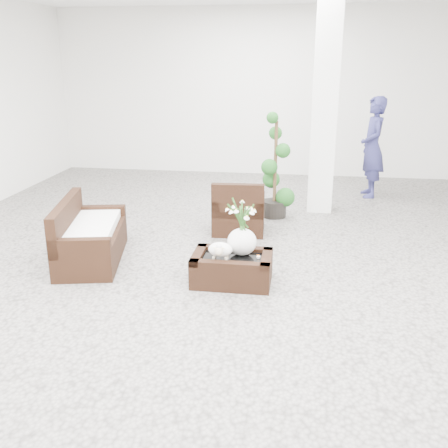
# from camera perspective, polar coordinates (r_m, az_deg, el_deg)

# --- Properties ---
(ground) EXTENTS (11.00, 11.00, 0.00)m
(ground) POSITION_cam_1_polar(r_m,az_deg,el_deg) (6.37, 0.13, -5.03)
(ground) COLOR gray
(ground) RESTS_ON ground
(column) EXTENTS (0.40, 0.40, 3.50)m
(column) POSITION_cam_1_polar(r_m,az_deg,el_deg) (8.64, 11.09, 12.78)
(column) COLOR white
(column) RESTS_ON ground
(coffee_table) EXTENTS (0.90, 0.60, 0.31)m
(coffee_table) POSITION_cam_1_polar(r_m,az_deg,el_deg) (5.96, 0.89, -5.08)
(coffee_table) COLOR black
(coffee_table) RESTS_ON ground
(sheep_figurine) EXTENTS (0.28, 0.23, 0.21)m
(sheep_figurine) POSITION_cam_1_polar(r_m,az_deg,el_deg) (5.79, -0.41, -3.01)
(sheep_figurine) COLOR white
(sheep_figurine) RESTS_ON coffee_table
(planter_narcissus) EXTENTS (0.44, 0.44, 0.80)m
(planter_narcissus) POSITION_cam_1_polar(r_m,az_deg,el_deg) (5.85, 2.02, 0.27)
(planter_narcissus) COLOR white
(planter_narcissus) RESTS_ON coffee_table
(tealight) EXTENTS (0.04, 0.04, 0.03)m
(tealight) POSITION_cam_1_polar(r_m,az_deg,el_deg) (5.89, 3.83, -3.63)
(tealight) COLOR white
(tealight) RESTS_ON coffee_table
(armchair) EXTENTS (0.79, 0.76, 0.80)m
(armchair) POSITION_cam_1_polar(r_m,az_deg,el_deg) (7.62, 1.67, 2.07)
(armchair) COLOR black
(armchair) RESTS_ON ground
(loveseat) EXTENTS (1.00, 1.59, 0.79)m
(loveseat) POSITION_cam_1_polar(r_m,az_deg,el_deg) (6.73, -14.53, -0.76)
(loveseat) COLOR black
(loveseat) RESTS_ON ground
(topiary) EXTENTS (0.44, 0.44, 1.66)m
(topiary) POSITION_cam_1_polar(r_m,az_deg,el_deg) (8.27, 5.70, 6.34)
(topiary) COLOR #184717
(topiary) RESTS_ON ground
(shopper) EXTENTS (0.50, 0.71, 1.83)m
(shopper) POSITION_cam_1_polar(r_m,az_deg,el_deg) (9.87, 16.12, 8.15)
(shopper) COLOR navy
(shopper) RESTS_ON ground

